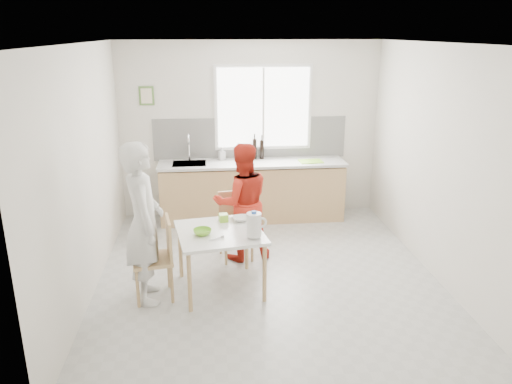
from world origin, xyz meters
TOP-DOWN VIEW (x-y plane):
  - ground at (0.00, 0.00)m, footprint 4.50×4.50m
  - room_shell at (0.00, 0.00)m, footprint 4.50×4.50m
  - window at (0.20, 2.23)m, footprint 1.50×0.06m
  - backsplash at (0.00, 2.24)m, footprint 3.00×0.02m
  - picture_frame at (-1.55, 2.23)m, footprint 0.22×0.03m
  - kitchen_counter at (-0.00, 1.95)m, footprint 2.84×0.64m
  - dining_table at (-0.56, -0.25)m, footprint 1.05×1.05m
  - chair_left at (-1.24, -0.36)m, footprint 0.48×0.48m
  - chair_far at (-0.35, 0.61)m, footprint 0.46×0.46m
  - person_white at (-1.37, -0.38)m, footprint 0.52×0.70m
  - person_red at (-0.26, 0.55)m, footprint 0.82×0.69m
  - bowl_green at (-0.75, -0.33)m, footprint 0.23×0.23m
  - bowl_white at (-0.31, 0.04)m, footprint 0.22×0.22m
  - milk_jug at (-0.20, -0.48)m, footprint 0.22×0.16m
  - green_box at (-0.51, 0.04)m, footprint 0.11×0.11m
  - spoon at (-0.61, -0.48)m, footprint 0.15×0.09m
  - cutting_board at (0.89, 1.86)m, footprint 0.36×0.27m
  - wine_bottle_a at (0.06, 2.13)m, footprint 0.07×0.07m
  - wine_bottle_b at (0.17, 2.13)m, footprint 0.07×0.07m
  - jar_amber at (-0.03, 2.11)m, footprint 0.06×0.06m
  - soap_bottle at (-0.45, 2.14)m, footprint 0.12×0.12m

SIDE VIEW (x-z plane):
  - ground at x=0.00m, z-range 0.00..0.00m
  - kitchen_counter at x=0.00m, z-range -0.27..1.10m
  - chair_far at x=-0.35m, z-range 0.04..0.90m
  - chair_left at x=-1.24m, z-range 0.05..0.96m
  - dining_table at x=-0.56m, z-range 0.28..0.99m
  - spoon at x=-0.61m, z-range 0.71..0.72m
  - bowl_white at x=-0.31m, z-range 0.71..0.76m
  - bowl_green at x=-0.75m, z-range 0.71..0.77m
  - green_box at x=-0.51m, z-range 0.71..0.80m
  - person_red at x=-0.26m, z-range 0.00..1.52m
  - milk_jug at x=-0.20m, z-range 0.72..1.00m
  - person_white at x=-1.37m, z-range 0.00..1.77m
  - cutting_board at x=0.89m, z-range 0.92..0.93m
  - jar_amber at x=-0.03m, z-range 0.92..1.08m
  - soap_bottle at x=-0.45m, z-range 0.92..1.12m
  - wine_bottle_b at x=0.17m, z-range 0.92..1.22m
  - wine_bottle_a at x=0.06m, z-range 0.92..1.24m
  - backsplash at x=0.00m, z-range 0.90..1.55m
  - room_shell at x=0.00m, z-range -0.61..3.89m
  - window at x=0.20m, z-range 1.05..2.35m
  - picture_frame at x=-1.55m, z-range 1.76..2.04m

